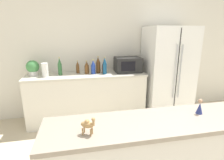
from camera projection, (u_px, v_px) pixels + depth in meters
The scene contains 15 objects.
wall_back at pixel (112, 51), 3.51m from camera, with size 8.00×0.06×2.55m.
back_counter at pixel (87, 97), 3.31m from camera, with size 2.14×0.63×0.90m.
refrigerator at pixel (167, 72), 3.45m from camera, with size 0.88×0.71×1.74m.
potted_plant at pixel (33, 68), 3.02m from camera, with size 0.22×0.22×0.27m.
paper_towel_roll at pixel (45, 70), 2.96m from camera, with size 0.10×0.10×0.23m.
microwave at pixel (128, 65), 3.33m from camera, with size 0.48×0.37×0.28m.
back_bottle_0 at pixel (87, 68), 3.18m from camera, with size 0.08×0.08×0.23m.
back_bottle_1 at pixel (93, 67), 3.16m from camera, with size 0.08×0.08×0.26m.
back_bottle_2 at pixel (104, 67), 3.25m from camera, with size 0.07×0.07×0.23m.
back_bottle_3 at pixel (78, 67), 3.22m from camera, with size 0.06×0.06×0.23m.
back_bottle_4 at pixel (60, 67), 3.07m from camera, with size 0.07×0.07×0.31m.
back_bottle_5 at pixel (98, 65), 3.24m from camera, with size 0.08×0.08×0.31m.
back_bottle_6 at pixel (105, 66), 3.14m from camera, with size 0.07×0.07×0.31m.
camel_figurine at pixel (88, 124), 1.20m from camera, with size 0.11×0.08×0.13m.
wise_man_figurine_blue at pixel (200, 107), 1.53m from camera, with size 0.06×0.06×0.13m.
Camera 1 is at (-0.71, -0.74, 1.63)m, focal length 28.00 mm.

